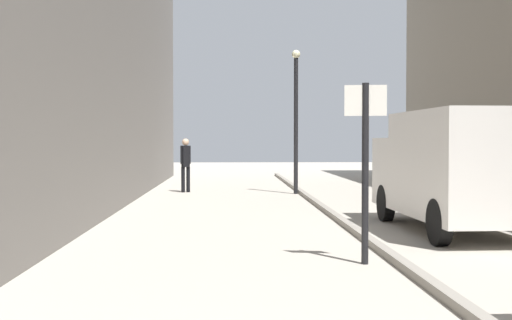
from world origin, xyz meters
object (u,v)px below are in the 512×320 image
(pedestrian_main_foreground, at_px, (186,161))
(lamp_post, at_px, (296,112))
(street_sign_post, at_px, (365,157))
(delivery_van, at_px, (455,167))

(pedestrian_main_foreground, relative_size, lamp_post, 0.39)
(pedestrian_main_foreground, bearing_deg, lamp_post, 144.42)
(pedestrian_main_foreground, height_order, street_sign_post, street_sign_post)
(lamp_post, bearing_deg, street_sign_post, -91.24)
(street_sign_post, bearing_deg, lamp_post, -82.84)
(pedestrian_main_foreground, distance_m, street_sign_post, 13.98)
(pedestrian_main_foreground, relative_size, street_sign_post, 0.71)
(pedestrian_main_foreground, xyz_separation_m, delivery_van, (5.86, -10.22, 0.19))
(street_sign_post, bearing_deg, delivery_van, -117.86)
(street_sign_post, distance_m, lamp_post, 12.76)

